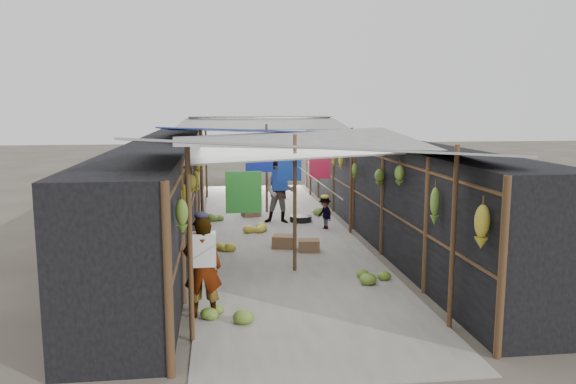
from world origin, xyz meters
name	(u,v)px	position (x,y,z in m)	size (l,w,h in m)	color
ground	(324,334)	(0.00, 0.00, 0.00)	(80.00, 80.00, 0.00)	#6B6356
aisle_slab	(276,231)	(0.00, 6.50, 0.01)	(3.60, 16.00, 0.02)	#9E998E
stall_left	(165,188)	(-2.70, 6.50, 1.15)	(1.40, 15.00, 2.30)	black
stall_right	(381,184)	(2.70, 6.50, 1.15)	(1.40, 15.00, 2.30)	black
crate_near	(284,242)	(0.00, 4.75, 0.14)	(0.48, 0.39, 0.29)	#956D4C
crate_mid	(309,246)	(0.50, 4.38, 0.13)	(0.45, 0.36, 0.27)	#956D4C
crate_back	(251,211)	(-0.50, 8.41, 0.15)	(0.49, 0.40, 0.31)	#956D4C
black_basin	(301,219)	(0.79, 7.49, 0.09)	(0.59, 0.59, 0.18)	black
vendor_elderly	(203,267)	(-1.67, 0.83, 0.77)	(0.56, 0.37, 1.54)	silver
shopper_blue	(280,192)	(0.20, 7.42, 0.86)	(0.84, 0.65, 1.73)	navy
vendor_seated	(325,213)	(1.26, 6.51, 0.42)	(0.54, 0.31, 0.84)	#49443F
market_canopy	(275,135)	(0.02, 6.83, 2.40)	(5.62, 15.20, 2.77)	brown
hanging_bananas	(282,165)	(0.16, 6.52, 1.67)	(3.96, 14.26, 0.77)	olive
floor_bananas	(262,244)	(-0.50, 4.67, 0.14)	(3.39, 8.09, 0.32)	gold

